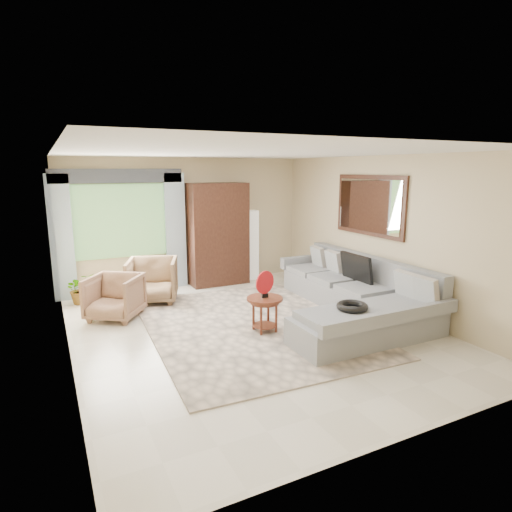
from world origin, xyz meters
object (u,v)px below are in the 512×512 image
sectional_sofa (354,299)px  armchair_left (115,297)px  potted_plant (80,289)px  floor_lamp (251,245)px  coffee_table (265,314)px  tv_screen (356,268)px  armchair_right (152,280)px  armoire (218,234)px

sectional_sofa → armchair_left: 3.89m
potted_plant → floor_lamp: size_ratio=0.36×
coffee_table → armchair_left: 2.48m
sectional_sofa → potted_plant: (-3.96, 2.72, -0.01)m
tv_screen → armchair_right: 3.63m
potted_plant → armchair_left: bearing=-68.3°
coffee_table → armchair_left: (-1.89, 1.61, 0.08)m
armchair_right → potted_plant: (-1.19, 0.47, -0.13)m
coffee_table → potted_plant: (-2.32, 2.70, -0.01)m
tv_screen → coffee_table: bearing=-171.7°
potted_plant → armoire: 2.84m
coffee_table → potted_plant: 3.56m
sectional_sofa → floor_lamp: 3.03m
sectional_sofa → floor_lamp: (-0.43, 2.96, 0.47)m
sectional_sofa → armoire: 3.24m
coffee_table → floor_lamp: size_ratio=0.36×
tv_screen → armoire: armoire is taller
sectional_sofa → potted_plant: bearing=145.5°
coffee_table → potted_plant: potted_plant is taller
sectional_sofa → tv_screen: size_ratio=4.68×
armchair_left → armchair_right: size_ratio=0.90×
floor_lamp → coffee_table: bearing=-112.4°
coffee_table → armchair_left: bearing=139.5°
coffee_table → armchair_right: armchair_right is taller
tv_screen → floor_lamp: size_ratio=0.49×
tv_screen → coffee_table: 1.98m
armchair_left → armoire: armoire is taller
tv_screen → armchair_right: (-3.04, 1.96, -0.32)m
armchair_left → armchair_right: 0.98m
sectional_sofa → armchair_left: bearing=155.2°
coffee_table → floor_lamp: floor_lamp is taller
tv_screen → armchair_left: size_ratio=0.94×
armchair_left → potted_plant: size_ratio=1.44×
potted_plant → floor_lamp: bearing=3.8°
armchair_left → tv_screen: bearing=15.6°
sectional_sofa → tv_screen: bearing=48.1°
tv_screen → armchair_right: bearing=147.2°
sectional_sofa → armoire: (-1.23, 2.90, 0.77)m
tv_screen → armoire: 3.02m
sectional_sofa → coffee_table: bearing=179.4°
potted_plant → armchair_right: bearing=-21.4°
potted_plant → tv_screen: bearing=-29.8°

